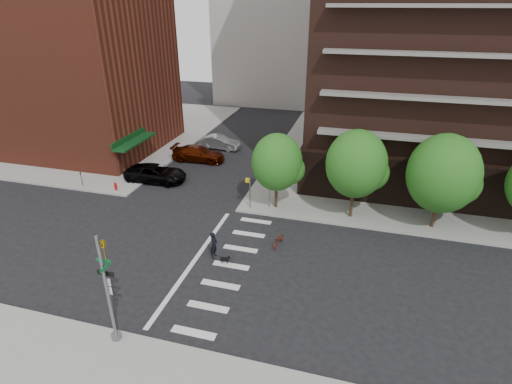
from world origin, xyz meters
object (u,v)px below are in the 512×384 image
Objects in this scene: traffic_signal at (109,298)px; dog_walker at (214,245)px; parked_car_silver at (220,142)px; scooter at (279,240)px; parked_car_black at (156,173)px; parked_car_maroon at (198,154)px; fire_hydrant at (116,186)px.

dog_walker is at bearing 75.61° from traffic_signal.
parked_car_silver is 2.82× the size of scooter.
traffic_signal is at bearing -108.71° from scooter.
dog_walker reaches higher than parked_car_black.
parked_car_maroon reaches higher than parked_car_silver.
parked_car_black is (2.38, 3.02, 0.24)m from fire_hydrant.
fire_hydrant is at bearing 58.86° from dog_walker.
dog_walker reaches higher than scooter.
fire_hydrant is 0.39× the size of dog_walker.
parked_car_black is 15.57m from scooter.
traffic_signal reaches higher than parked_car_maroon.
parked_car_maroon is 3.40× the size of scooter.
parked_car_black is at bearing 43.18° from dog_walker.
parked_car_silver is at bearing 18.69° from dog_walker.
traffic_signal reaches higher than parked_car_black.
fire_hydrant is 0.16× the size of parked_car_silver.
traffic_signal is 1.05× the size of parked_car_black.
traffic_signal is at bearing -167.04° from parked_car_silver.
traffic_signal reaches higher than dog_walker.
dog_walker is (7.11, -20.44, 0.17)m from parked_car_silver.
dog_walker is at bearing -157.85° from parked_car_silver.
parked_car_maroon is at bearing -18.79° from parked_car_black.
parked_car_black is at bearing 160.75° from scooter.
traffic_signal is at bearing -56.74° from fire_hydrant.
parked_car_silver is 2.48× the size of dog_walker.
parked_car_silver is 20.99m from scooter.
parked_car_black is (-7.65, 18.31, -1.90)m from traffic_signal.
parked_car_silver is (2.62, 10.25, -0.03)m from parked_car_black.
traffic_signal is 3.64× the size of scooter.
parked_car_silver is at bearing 99.99° from traffic_signal.
traffic_signal is 1.29× the size of parked_car_silver.
fire_hydrant is 3.85m from parked_car_black.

